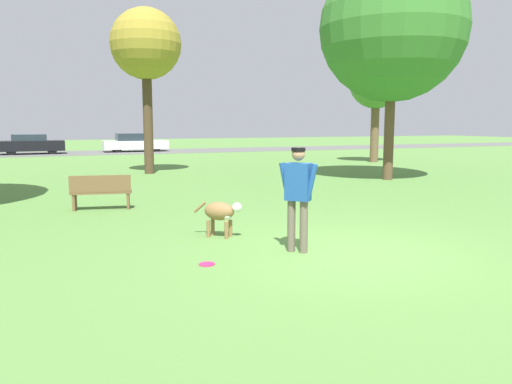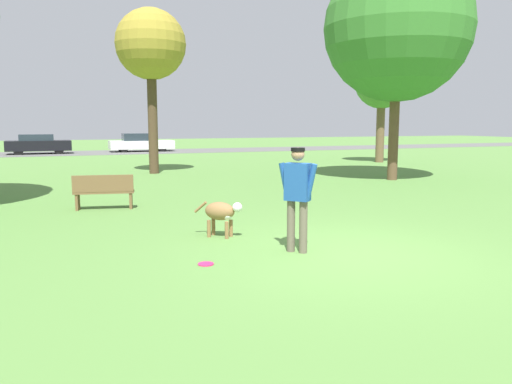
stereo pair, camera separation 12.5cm
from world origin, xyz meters
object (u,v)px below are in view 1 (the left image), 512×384
(dog, at_px, (221,213))
(tree_mid_center, at_px, (146,46))
(person, at_px, (298,191))
(park_bench, at_px, (101,191))
(frisbee, at_px, (207,264))
(tree_far_right, at_px, (376,83))
(parked_car_black, at_px, (31,144))
(tree_near_right, at_px, (393,28))
(parked_car_white, at_px, (135,143))

(dog, distance_m, tree_mid_center, 13.05)
(person, xyz_separation_m, park_bench, (-2.52, 5.31, -0.54))
(tree_mid_center, bearing_deg, frisbee, -97.20)
(tree_far_right, relative_size, parked_car_black, 1.36)
(tree_near_right, bearing_deg, park_bench, -165.26)
(frisbee, distance_m, tree_mid_center, 14.79)
(person, relative_size, dog, 2.18)
(tree_far_right, xyz_separation_m, parked_car_white, (-10.20, 14.95, -3.52))
(person, height_order, tree_near_right, tree_near_right)
(dog, relative_size, tree_near_right, 0.10)
(tree_mid_center, bearing_deg, person, -90.75)
(tree_mid_center, xyz_separation_m, parked_car_white, (2.04, 16.54, -4.46))
(tree_near_right, distance_m, park_bench, 11.82)
(tree_near_right, distance_m, parked_car_white, 23.31)
(frisbee, distance_m, parked_car_black, 30.10)
(person, height_order, parked_car_black, person)
(dog, relative_size, parked_car_white, 0.17)
(person, distance_m, tree_far_right, 19.89)
(tree_mid_center, xyz_separation_m, tree_near_right, (7.69, -5.58, 0.27))
(parked_car_black, bearing_deg, tree_near_right, -61.64)
(person, bearing_deg, parked_car_black, 147.25)
(person, bearing_deg, tree_mid_center, 137.56)
(frisbee, height_order, tree_mid_center, tree_mid_center)
(dog, height_order, tree_far_right, tree_far_right)
(dog, bearing_deg, tree_far_right, 89.49)
(person, height_order, tree_mid_center, tree_mid_center)
(dog, relative_size, tree_far_right, 0.14)
(dog, distance_m, park_bench, 4.21)
(parked_car_white, bearing_deg, tree_mid_center, -97.38)
(person, relative_size, park_bench, 1.16)
(park_bench, bearing_deg, frisbee, 110.90)
(person, xyz_separation_m, parked_car_white, (2.22, 30.16, -0.34))
(tree_near_right, xyz_separation_m, parked_car_black, (-12.56, 21.73, -4.72))
(dog, distance_m, frisbee, 1.85)
(tree_mid_center, relative_size, tree_near_right, 0.83)
(tree_mid_center, height_order, park_bench, tree_mid_center)
(dog, height_order, park_bench, park_bench)
(tree_far_right, bearing_deg, park_bench, -146.48)
(person, relative_size, tree_near_right, 0.21)
(parked_car_black, bearing_deg, tree_mid_center, -74.90)
(tree_far_right, relative_size, parked_car_white, 1.23)
(tree_mid_center, xyz_separation_m, park_bench, (-2.69, -8.31, -4.66))
(tree_far_right, height_order, park_bench, tree_far_right)
(dog, height_order, parked_car_black, parked_car_black)
(tree_far_right, bearing_deg, frisbee, -132.31)
(person, xyz_separation_m, tree_mid_center, (0.18, 13.62, 4.12))
(frisbee, relative_size, parked_car_white, 0.05)
(parked_car_black, xyz_separation_m, parked_car_white, (6.91, 0.38, -0.01))
(tree_mid_center, distance_m, parked_car_black, 17.45)
(tree_far_right, distance_m, parked_car_black, 22.74)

